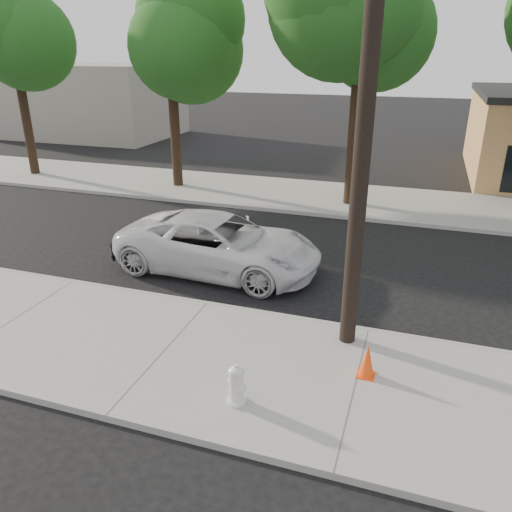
% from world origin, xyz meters
% --- Properties ---
extents(ground, '(120.00, 120.00, 0.00)m').
position_xyz_m(ground, '(0.00, 0.00, 0.00)').
color(ground, black).
rests_on(ground, ground).
extents(near_sidewalk, '(90.00, 4.40, 0.15)m').
position_xyz_m(near_sidewalk, '(0.00, -4.30, 0.07)').
color(near_sidewalk, gray).
rests_on(near_sidewalk, ground).
extents(far_sidewalk, '(90.00, 5.00, 0.15)m').
position_xyz_m(far_sidewalk, '(0.00, 8.50, 0.07)').
color(far_sidewalk, gray).
rests_on(far_sidewalk, ground).
extents(curb_near, '(90.00, 0.12, 0.16)m').
position_xyz_m(curb_near, '(0.00, -2.10, 0.07)').
color(curb_near, '#9E9B93').
rests_on(curb_near, ground).
extents(building_far, '(14.00, 8.00, 5.00)m').
position_xyz_m(building_far, '(-20.00, 20.00, 2.50)').
color(building_far, gray).
rests_on(building_far, ground).
extents(utility_pole, '(1.40, 0.34, 9.00)m').
position_xyz_m(utility_pole, '(3.60, -2.70, 4.70)').
color(utility_pole, black).
rests_on(utility_pole, near_sidewalk).
extents(tree_a, '(4.65, 4.50, 9.00)m').
position_xyz_m(tree_a, '(-13.80, 7.85, 6.53)').
color(tree_a, black).
rests_on(tree_a, far_sidewalk).
extents(tree_b, '(4.34, 4.20, 8.45)m').
position_xyz_m(tree_b, '(-5.81, 8.06, 6.15)').
color(tree_b, black).
rests_on(tree_b, far_sidewalk).
extents(tree_c, '(4.96, 4.80, 9.55)m').
position_xyz_m(tree_c, '(2.22, 7.64, 6.91)').
color(tree_c, black).
rests_on(tree_c, far_sidewalk).
extents(police_cruiser, '(6.05, 2.99, 1.65)m').
position_xyz_m(police_cruiser, '(-0.59, 0.15, 0.82)').
color(police_cruiser, silver).
rests_on(police_cruiser, ground).
extents(fire_hydrant, '(0.40, 0.36, 0.75)m').
position_xyz_m(fire_hydrant, '(2.04, -5.43, 0.51)').
color(fire_hydrant, silver).
rests_on(fire_hydrant, near_sidewalk).
extents(traffic_cone, '(0.36, 0.36, 0.68)m').
position_xyz_m(traffic_cone, '(4.16, -3.88, 0.48)').
color(traffic_cone, '#FF430D').
rests_on(traffic_cone, near_sidewalk).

